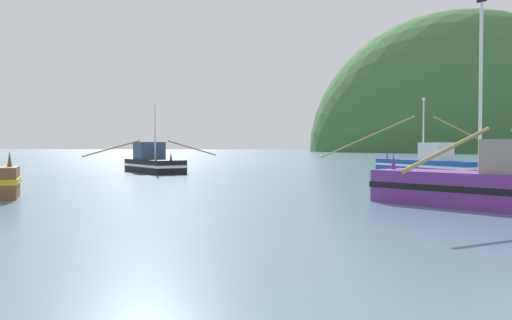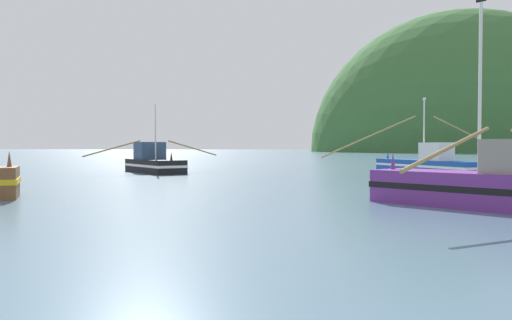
% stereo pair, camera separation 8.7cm
% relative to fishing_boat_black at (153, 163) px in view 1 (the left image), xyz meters
% --- Properties ---
extents(hill_far_center, '(114.14, 91.31, 107.43)m').
position_rel_fishing_boat_black_xyz_m(hill_far_center, '(60.56, 162.51, -0.84)').
color(hill_far_center, '#386633').
rests_on(hill_far_center, ground).
extents(fishing_boat_black, '(8.72, 8.27, 5.78)m').
position_rel_fishing_boat_black_xyz_m(fishing_boat_black, '(0.00, 0.00, 0.00)').
color(fishing_boat_black, black).
rests_on(fishing_boat_black, ground).
extents(fishing_boat_blue, '(16.88, 11.18, 6.31)m').
position_rel_fishing_boat_black_xyz_m(fishing_boat_blue, '(22.66, 3.34, -0.06)').
color(fishing_boat_blue, '#19479E').
rests_on(fishing_boat_blue, ground).
extents(fishing_boat_purple, '(8.89, 10.95, 7.70)m').
position_rel_fishing_boat_black_xyz_m(fishing_boat_purple, '(21.27, -21.05, -0.03)').
color(fishing_boat_purple, '#6B2D84').
rests_on(fishing_boat_purple, ground).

